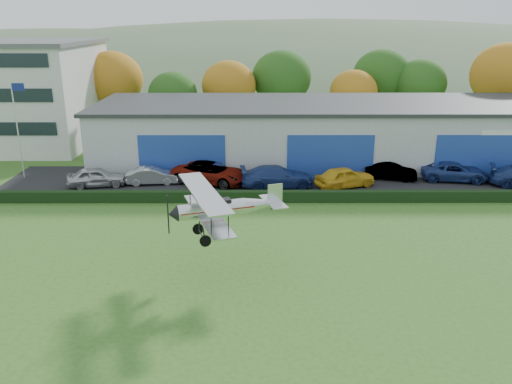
{
  "coord_description": "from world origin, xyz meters",
  "views": [
    {
      "loc": [
        -1.15,
        -18.67,
        12.39
      ],
      "look_at": [
        -1.06,
        9.56,
        2.95
      ],
      "focal_mm": 36.36,
      "sensor_mm": 36.0,
      "label": 1
    }
  ],
  "objects_px": {
    "car_0": "(97,177)",
    "car_2": "(211,173)",
    "hangar": "(322,131)",
    "biplane": "(221,207)",
    "flagpole": "(18,120)",
    "car_4": "(345,177)",
    "car_3": "(277,177)",
    "car_6": "(455,172)",
    "car_1": "(152,176)",
    "car_5": "(391,171)"
  },
  "relations": [
    {
      "from": "car_0",
      "to": "car_2",
      "type": "bearing_deg",
      "value": -96.37
    },
    {
      "from": "hangar",
      "to": "biplane",
      "type": "distance_m",
      "value": 23.93
    },
    {
      "from": "flagpole",
      "to": "biplane",
      "type": "height_order",
      "value": "flagpole"
    },
    {
      "from": "flagpole",
      "to": "car_4",
      "type": "distance_m",
      "value": 26.14
    },
    {
      "from": "car_3",
      "to": "car_4",
      "type": "bearing_deg",
      "value": -97.25
    },
    {
      "from": "flagpole",
      "to": "car_0",
      "type": "relative_size",
      "value": 1.81
    },
    {
      "from": "car_0",
      "to": "car_6",
      "type": "xyz_separation_m",
      "value": [
        28.3,
        1.45,
        -0.03
      ]
    },
    {
      "from": "car_6",
      "to": "biplane",
      "type": "relative_size",
      "value": 0.77
    },
    {
      "from": "car_0",
      "to": "hangar",
      "type": "bearing_deg",
      "value": -77.33
    },
    {
      "from": "car_4",
      "to": "car_1",
      "type": "bearing_deg",
      "value": 63.85
    },
    {
      "from": "biplane",
      "to": "car_5",
      "type": "bearing_deg",
      "value": 33.07
    },
    {
      "from": "car_0",
      "to": "car_4",
      "type": "relative_size",
      "value": 0.95
    },
    {
      "from": "biplane",
      "to": "car_2",
      "type": "bearing_deg",
      "value": 78.14
    },
    {
      "from": "car_1",
      "to": "car_4",
      "type": "relative_size",
      "value": 0.86
    },
    {
      "from": "car_1",
      "to": "car_4",
      "type": "xyz_separation_m",
      "value": [
        15.01,
        -0.88,
        0.13
      ]
    },
    {
      "from": "car_0",
      "to": "car_4",
      "type": "bearing_deg",
      "value": -102.32
    },
    {
      "from": "car_2",
      "to": "car_6",
      "type": "distance_m",
      "value": 19.56
    },
    {
      "from": "car_6",
      "to": "car_4",
      "type": "bearing_deg",
      "value": 109.99
    },
    {
      "from": "hangar",
      "to": "car_3",
      "type": "height_order",
      "value": "hangar"
    },
    {
      "from": "car_0",
      "to": "car_1",
      "type": "height_order",
      "value": "car_0"
    },
    {
      "from": "car_0",
      "to": "car_1",
      "type": "xyz_separation_m",
      "value": [
        4.18,
        0.62,
        -0.09
      ]
    },
    {
      "from": "car_0",
      "to": "car_3",
      "type": "relative_size",
      "value": 0.78
    },
    {
      "from": "hangar",
      "to": "car_4",
      "type": "height_order",
      "value": "hangar"
    },
    {
      "from": "car_2",
      "to": "car_4",
      "type": "height_order",
      "value": "car_2"
    },
    {
      "from": "car_4",
      "to": "biplane",
      "type": "bearing_deg",
      "value": 125.76
    },
    {
      "from": "car_0",
      "to": "car_6",
      "type": "height_order",
      "value": "car_0"
    },
    {
      "from": "car_6",
      "to": "car_2",
      "type": "bearing_deg",
      "value": 101.28
    },
    {
      "from": "hangar",
      "to": "car_0",
      "type": "xyz_separation_m",
      "value": [
        -18.35,
        -8.26,
        -1.85
      ]
    },
    {
      "from": "car_0",
      "to": "car_6",
      "type": "distance_m",
      "value": 28.33
    },
    {
      "from": "hangar",
      "to": "car_5",
      "type": "bearing_deg",
      "value": -52.9
    },
    {
      "from": "flagpole",
      "to": "car_5",
      "type": "bearing_deg",
      "value": -0.99
    },
    {
      "from": "car_2",
      "to": "car_4",
      "type": "distance_m",
      "value": 10.49
    },
    {
      "from": "car_3",
      "to": "car_2",
      "type": "bearing_deg",
      "value": 73.01
    },
    {
      "from": "car_2",
      "to": "car_6",
      "type": "bearing_deg",
      "value": -66.95
    },
    {
      "from": "car_2",
      "to": "car_4",
      "type": "xyz_separation_m",
      "value": [
        10.44,
        -1.05,
        -0.04
      ]
    },
    {
      "from": "car_2",
      "to": "hangar",
      "type": "bearing_deg",
      "value": -31.03
    },
    {
      "from": "car_3",
      "to": "biplane",
      "type": "xyz_separation_m",
      "value": [
        -3.39,
        -14.17,
        2.72
      ]
    },
    {
      "from": "car_2",
      "to": "car_0",
      "type": "bearing_deg",
      "value": 116.31
    },
    {
      "from": "flagpole",
      "to": "car_4",
      "type": "bearing_deg",
      "value": -5.63
    },
    {
      "from": "hangar",
      "to": "car_1",
      "type": "bearing_deg",
      "value": -151.7
    },
    {
      "from": "car_2",
      "to": "car_6",
      "type": "relative_size",
      "value": 1.16
    },
    {
      "from": "car_0",
      "to": "biplane",
      "type": "height_order",
      "value": "biplane"
    },
    {
      "from": "car_2",
      "to": "car_5",
      "type": "height_order",
      "value": "car_2"
    },
    {
      "from": "car_1",
      "to": "car_3",
      "type": "bearing_deg",
      "value": -101.63
    },
    {
      "from": "car_5",
      "to": "car_6",
      "type": "bearing_deg",
      "value": -77.37
    },
    {
      "from": "car_5",
      "to": "car_2",
      "type": "bearing_deg",
      "value": 110.03
    },
    {
      "from": "car_0",
      "to": "biplane",
      "type": "relative_size",
      "value": 0.66
    },
    {
      "from": "car_5",
      "to": "car_6",
      "type": "relative_size",
      "value": 0.79
    },
    {
      "from": "car_2",
      "to": "car_3",
      "type": "height_order",
      "value": "car_2"
    },
    {
      "from": "car_0",
      "to": "car_2",
      "type": "height_order",
      "value": "car_2"
    }
  ]
}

